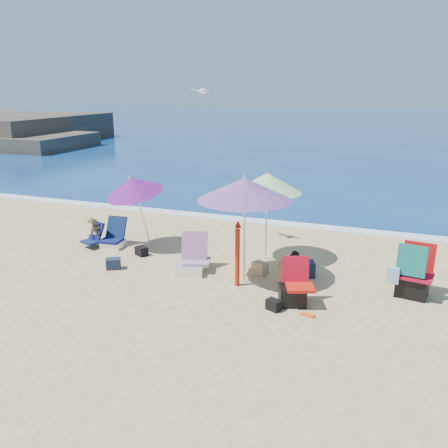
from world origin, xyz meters
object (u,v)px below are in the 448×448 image
(chair_rainbow, at_px, (192,262))
(person_left, at_px, (95,233))
(person_center, at_px, (292,270))
(umbrella_turquoise, at_px, (244,189))
(umbrella_striped, at_px, (267,183))
(camp_chair_right, at_px, (413,277))
(seagull, at_px, (203,91))
(umbrella_blue, at_px, (133,186))
(chair_navy, at_px, (114,239))
(camp_chair_left, at_px, (294,291))
(furled_umbrella, at_px, (237,251))

(chair_rainbow, bearing_deg, person_left, 167.09)
(person_center, relative_size, person_left, 1.01)
(umbrella_turquoise, height_order, person_center, umbrella_turquoise)
(umbrella_striped, xyz_separation_m, chair_rainbow, (-1.30, -1.30, -1.61))
(umbrella_striped, xyz_separation_m, person_center, (0.93, -1.44, -1.44))
(camp_chair_right, relative_size, seagull, 1.67)
(umbrella_blue, xyz_separation_m, chair_navy, (-0.58, -0.12, -1.40))
(seagull, bearing_deg, umbrella_striped, -19.22)
(umbrella_turquoise, distance_m, umbrella_striped, 1.35)
(chair_rainbow, xyz_separation_m, seagull, (-0.51, 1.93, 3.58))
(camp_chair_right, xyz_separation_m, person_center, (-2.25, -0.47, -0.00))
(chair_navy, distance_m, seagull, 4.29)
(umbrella_turquoise, height_order, chair_rainbow, umbrella_turquoise)
(chair_navy, distance_m, camp_chair_right, 7.06)
(camp_chair_right, bearing_deg, umbrella_blue, 174.30)
(person_center, height_order, seagull, seagull)
(chair_navy, xyz_separation_m, camp_chair_left, (4.98, -1.66, 0.07))
(furled_umbrella, bearing_deg, umbrella_turquoise, 82.98)
(umbrella_blue, distance_m, camp_chair_right, 6.61)
(umbrella_turquoise, relative_size, camp_chair_left, 2.74)
(umbrella_striped, height_order, seagull, seagull)
(chair_rainbow, bearing_deg, umbrella_striped, 45.02)
(person_center, distance_m, person_left, 5.29)
(camp_chair_right, bearing_deg, furled_umbrella, -168.97)
(chair_navy, height_order, person_left, person_left)
(person_left, bearing_deg, umbrella_turquoise, -9.79)
(chair_rainbow, relative_size, person_center, 1.20)
(person_center, bearing_deg, camp_chair_right, 11.67)
(camp_chair_left, distance_m, person_center, 0.71)
(chair_navy, relative_size, camp_chair_right, 0.68)
(umbrella_blue, xyz_separation_m, chair_rainbow, (1.98, -0.97, -1.38))
(chair_rainbow, relative_size, camp_chair_right, 0.89)
(camp_chair_right, height_order, seagull, seagull)
(camp_chair_right, bearing_deg, chair_rainbow, -175.86)
(umbrella_turquoise, distance_m, person_left, 4.53)
(furled_umbrella, xyz_separation_m, person_center, (1.08, 0.18, -0.34))
(chair_navy, height_order, chair_rainbow, chair_rainbow)
(chair_navy, bearing_deg, chair_rainbow, -18.39)
(furled_umbrella, relative_size, camp_chair_right, 1.22)
(chair_rainbow, bearing_deg, person_center, -3.61)
(umbrella_blue, height_order, person_left, umbrella_blue)
(chair_navy, bearing_deg, seagull, 27.95)
(umbrella_striped, xyz_separation_m, camp_chair_left, (1.12, -2.11, -1.56))
(chair_rainbow, bearing_deg, camp_chair_right, 4.14)
(umbrella_turquoise, relative_size, furled_umbrella, 1.83)
(person_center, bearing_deg, person_left, 171.01)
(camp_chair_right, bearing_deg, person_center, -168.33)
(person_left, height_order, seagull, seagull)
(camp_chair_right, xyz_separation_m, seagull, (-5.00, 1.61, 3.41))
(umbrella_blue, relative_size, camp_chair_left, 2.21)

